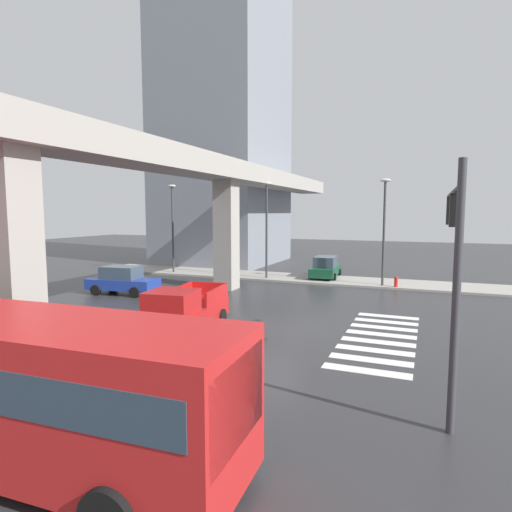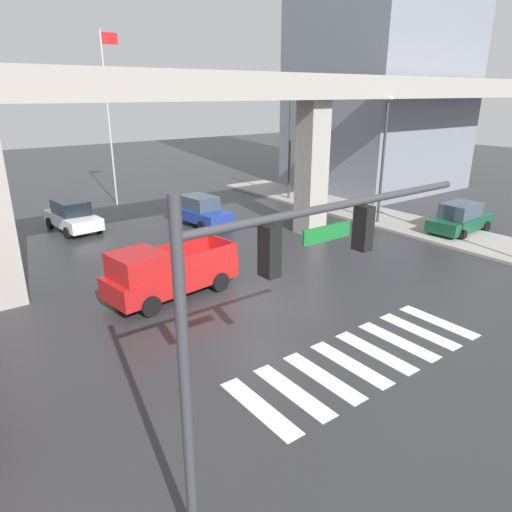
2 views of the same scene
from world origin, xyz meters
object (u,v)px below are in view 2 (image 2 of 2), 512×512
object	(u,v)px
pickup_truck	(165,274)
street_lamp_mid_block	(384,146)
traffic_signal_mast	(274,290)
flagpole	(109,109)
sedan_blue	(200,210)
street_lamp_far_north	(290,136)
sedan_dark_green	(460,218)
sedan_white	(72,216)

from	to	relation	value
pickup_truck	street_lamp_mid_block	distance (m)	15.43
traffic_signal_mast	flagpole	world-z (taller)	flagpole
pickup_truck	sedan_blue	distance (m)	10.51
traffic_signal_mast	street_lamp_far_north	bearing A→B (deg)	48.65
pickup_truck	sedan_dark_green	xyz separation A→B (m)	(16.94, -1.91, -0.14)
traffic_signal_mast	flagpole	size ratio (longest dim) A/B	0.58
pickup_truck	sedan_dark_green	distance (m)	17.05
sedan_dark_green	flagpole	size ratio (longest dim) A/B	0.39
sedan_dark_green	sedan_white	distance (m)	21.68
pickup_truck	traffic_signal_mast	size ratio (longest dim) A/B	0.82
traffic_signal_mast	flagpole	bearing A→B (deg)	74.76
sedan_dark_green	street_lamp_mid_block	xyz separation A→B (m)	(-2.07, 3.98, 3.70)
sedan_blue	traffic_signal_mast	bearing A→B (deg)	-116.52
sedan_blue	street_lamp_mid_block	xyz separation A→B (m)	(8.51, -6.29, 3.70)
sedan_blue	flagpole	distance (m)	9.98
street_lamp_far_north	flagpole	world-z (taller)	flagpole
sedan_blue	traffic_signal_mast	world-z (taller)	traffic_signal_mast
traffic_signal_mast	street_lamp_mid_block	xyz separation A→B (m)	(17.52, 11.76, 0.17)
sedan_white	street_lamp_mid_block	world-z (taller)	street_lamp_mid_block
sedan_white	street_lamp_far_north	bearing A→B (deg)	-5.23
sedan_white	street_lamp_mid_block	bearing A→B (deg)	-32.52
traffic_signal_mast	pickup_truck	bearing A→B (deg)	74.76
sedan_blue	sedan_white	world-z (taller)	same
flagpole	traffic_signal_mast	bearing A→B (deg)	-105.24
sedan_dark_green	street_lamp_mid_block	bearing A→B (deg)	117.43
pickup_truck	sedan_white	size ratio (longest dim) A/B	1.19
traffic_signal_mast	street_lamp_far_north	distance (m)	26.51
pickup_truck	sedan_dark_green	world-z (taller)	pickup_truck
pickup_truck	sedan_blue	xyz separation A→B (m)	(6.37, 8.36, -0.14)
sedan_white	flagpole	bearing A→B (deg)	47.21
pickup_truck	traffic_signal_mast	xyz separation A→B (m)	(-2.64, -9.70, 3.40)
flagpole	sedan_blue	bearing A→B (deg)	-76.86
street_lamp_mid_block	street_lamp_far_north	xyz separation A→B (m)	(0.00, 8.14, 0.00)
street_lamp_far_north	street_lamp_mid_block	bearing A→B (deg)	-90.00
sedan_blue	street_lamp_far_north	size ratio (longest dim) A/B	0.62
pickup_truck	flagpole	size ratio (longest dim) A/B	0.48
traffic_signal_mast	street_lamp_mid_block	distance (m)	21.10
flagpole	sedan_dark_green	bearing A→B (deg)	-55.84
sedan_blue	sedan_white	xyz separation A→B (m)	(-6.40, 3.21, 0.00)
sedan_blue	sedan_dark_green	size ratio (longest dim) A/B	1.02
sedan_dark_green	traffic_signal_mast	bearing A→B (deg)	-158.32
street_lamp_mid_block	flagpole	size ratio (longest dim) A/B	0.65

